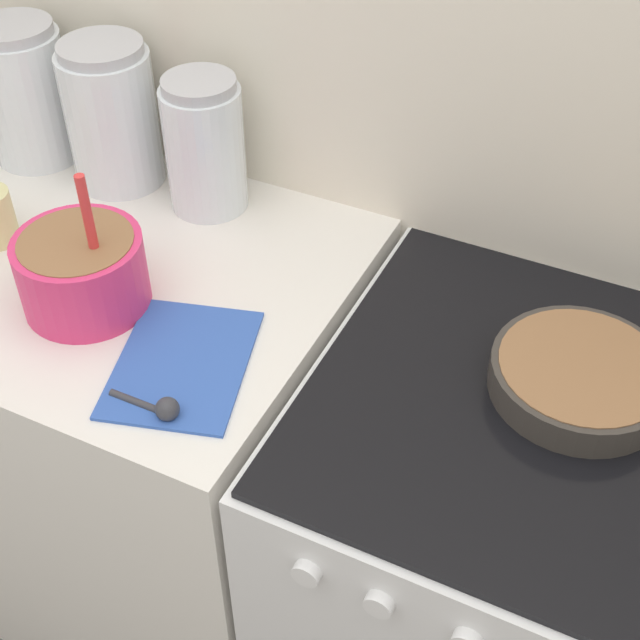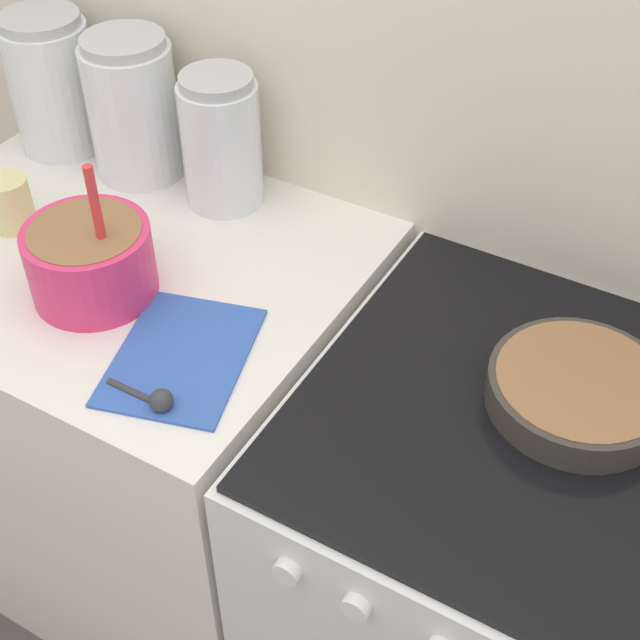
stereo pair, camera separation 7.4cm
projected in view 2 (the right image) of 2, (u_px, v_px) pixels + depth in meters
wall_back at (434, 72)px, 1.47m from camera, size 4.74×0.05×2.40m
countertop_cabinet at (144, 420)px, 1.89m from camera, size 0.87×0.69×0.91m
stove at (472, 577)px, 1.61m from camera, size 0.60×0.71×0.91m
mixing_bowl at (90, 257)px, 1.46m from camera, size 0.21×0.21×0.26m
baking_pan at (579, 390)px, 1.30m from camera, size 0.27×0.27×0.05m
storage_jar_left at (55, 92)px, 1.78m from camera, size 0.17×0.17×0.28m
storage_jar_middle at (134, 116)px, 1.70m from camera, size 0.17×0.17×0.28m
storage_jar_right at (222, 149)px, 1.64m from camera, size 0.15×0.15×0.26m
tin_can at (10, 203)px, 1.61m from camera, size 0.08×0.08×0.10m
recipe_page at (182, 356)px, 1.38m from camera, size 0.26×0.31×0.01m
measuring_spoon at (155, 399)px, 1.30m from camera, size 0.12×0.04×0.04m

